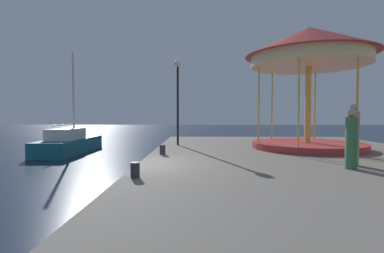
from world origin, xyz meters
name	(u,v)px	position (x,y,z in m)	size (l,w,h in m)	color
ground_plane	(138,187)	(0.00, 0.00, 0.00)	(120.00, 120.00, 0.00)	#162338
quay_dock	(328,176)	(6.35, 0.00, 0.40)	(12.71, 23.26, 0.80)	slate
sailboat_teal	(69,143)	(-6.20, 8.37, 0.62)	(2.08, 6.13, 6.54)	#19606B
carousel	(309,58)	(7.37, 4.39, 5.20)	(6.06, 6.06, 5.85)	#B23333
lamp_post_mid_promenade	(178,88)	(0.94, 5.82, 3.91)	(0.36, 0.36, 4.58)	black
bollard_center	(163,150)	(0.56, 2.19, 1.00)	(0.24, 0.24, 0.40)	#2D2D33
bollard_south	(135,170)	(0.38, -2.09, 1.00)	(0.24, 0.24, 0.40)	#2D2D33
person_by_the_water	(351,141)	(6.65, -0.80, 1.65)	(0.34, 0.34, 1.82)	#387247
person_near_carousel	(353,136)	(7.06, -0.16, 1.74)	(0.34, 0.34, 1.99)	tan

